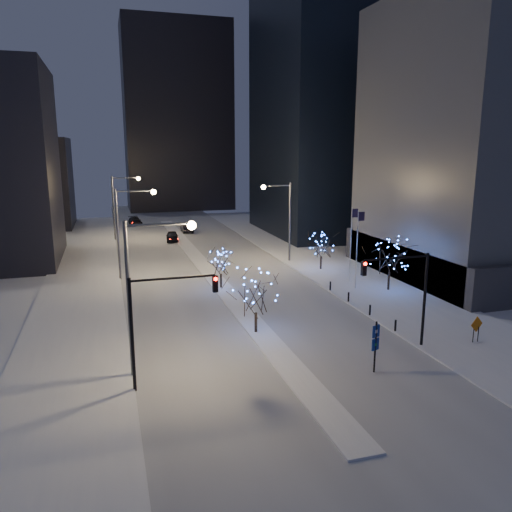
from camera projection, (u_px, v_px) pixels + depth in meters
name	position (u px, v px, depth m)	size (l,w,h in m)	color
ground	(292.00, 370.00, 32.65)	(160.00, 160.00, 0.00)	silver
road	(197.00, 259.00, 65.41)	(20.00, 130.00, 0.02)	silver
median	(205.00, 267.00, 60.71)	(2.00, 80.00, 0.15)	silver
east_sidewalk	(354.00, 278.00, 55.56)	(10.00, 90.00, 0.15)	silver
west_sidewalk	(80.00, 300.00, 47.42)	(8.00, 90.00, 0.15)	silver
plinth	(509.00, 254.00, 58.61)	(30.00, 24.00, 4.00)	#38383D
filler_west_far	(18.00, 183.00, 89.18)	(18.00, 16.00, 16.00)	black
horizon_block	(177.00, 118.00, 115.98)	(24.00, 14.00, 42.00)	black
street_lamp_w_near	(146.00, 277.00, 30.63)	(4.40, 0.56, 10.00)	#595E66
street_lamp_w_mid	(127.00, 221.00, 54.03)	(4.40, 0.56, 10.00)	#595E66
street_lamp_w_far	(120.00, 199.00, 77.43)	(4.40, 0.56, 10.00)	#595E66
street_lamp_east	(283.00, 212.00, 62.18)	(3.90, 0.56, 10.00)	#595E66
traffic_signal_west	(158.00, 313.00, 29.26)	(5.26, 0.43, 7.00)	black
traffic_signal_east	(407.00, 286.00, 35.07)	(5.26, 0.43, 7.00)	black
flagpoles	(354.00, 241.00, 51.52)	(1.35, 2.60, 8.00)	silver
bollards	(359.00, 303.00, 44.74)	(0.16, 12.16, 0.90)	black
car_near	(172.00, 236.00, 77.46)	(1.83, 4.54, 1.55)	black
car_mid	(187.00, 227.00, 85.99)	(1.74, 4.99, 1.64)	black
car_far	(135.00, 221.00, 93.71)	(2.06, 5.06, 1.47)	black
holiday_tree_median_near	(256.00, 293.00, 38.38)	(4.53, 4.53, 5.10)	black
holiday_tree_median_far	(221.00, 263.00, 50.92)	(3.74, 3.74, 3.93)	black
holiday_tree_plaza_near	(390.00, 257.00, 49.96)	(5.50, 5.50, 5.29)	black
holiday_tree_plaza_far	(321.00, 245.00, 58.69)	(4.45, 4.45, 4.63)	black
wayfinding_sign	(376.00, 341.00, 31.87)	(0.60, 0.29, 3.47)	black
construction_sign	(477.00, 327.00, 36.74)	(1.19, 0.27, 1.99)	black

